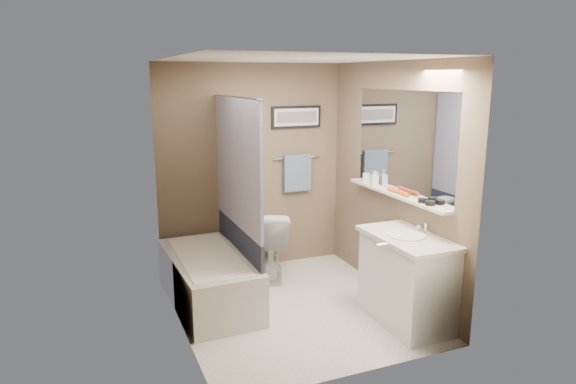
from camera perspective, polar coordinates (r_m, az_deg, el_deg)
name	(u,v)px	position (r m, az deg, el deg)	size (l,w,h in m)	color
ground	(294,308)	(5.22, 0.64, -12.74)	(2.50, 2.50, 0.00)	silver
ceiling	(294,61)	(4.72, 0.71, 14.35)	(2.20, 2.50, 0.04)	white
wall_back	(253,169)	(5.96, -3.95, 2.59)	(2.20, 0.04, 2.40)	brown
wall_front	(360,224)	(3.76, 8.03, -3.54)	(2.20, 0.04, 2.40)	brown
wall_left	(179,200)	(4.53, -12.00, -0.91)	(0.04, 2.50, 2.40)	brown
wall_right	(391,181)	(5.34, 11.41, 1.17)	(0.04, 2.50, 2.40)	brown
tile_surround	(169,209)	(5.05, -13.08, -1.89)	(0.02, 1.55, 2.00)	tan
curtain_rod	(236,97)	(5.05, -5.81, 10.44)	(0.02, 0.02, 1.55)	silver
curtain_upper	(237,164)	(5.12, -5.65, 3.15)	(0.03, 1.45, 1.28)	silver
curtain_lower	(239,242)	(5.32, -5.45, -5.59)	(0.03, 1.45, 0.36)	#252E46
mirror	(403,142)	(5.15, 12.63, 5.44)	(0.02, 1.60, 1.00)	silver
shelf	(396,194)	(5.21, 11.86, -0.25)	(0.12, 1.60, 0.03)	silver
towel_bar	(297,158)	(6.12, 0.97, 3.83)	(0.02, 0.02, 0.60)	silver
towel	(297,173)	(6.14, 1.04, 2.15)	(0.34, 0.05, 0.44)	#8AA7C9
art_frame	(296,117)	(6.08, 0.93, 8.33)	(0.62, 0.03, 0.26)	black
art_mat	(297,117)	(6.07, 0.98, 8.32)	(0.56, 0.00, 0.20)	white
art_image	(297,117)	(6.07, 0.99, 8.32)	(0.50, 0.00, 0.13)	#595959
door	(422,242)	(4.11, 14.69, -5.36)	(0.80, 0.02, 2.00)	silver
door_handle	(382,245)	(3.97, 10.41, -5.80)	(0.02, 0.02, 0.10)	silver
bathtub	(208,280)	(5.29, -8.83, -9.63)	(0.70, 1.50, 0.50)	silver
tub_rim	(208,256)	(5.20, -8.92, -7.07)	(0.56, 1.36, 0.02)	white
toilet	(270,243)	(5.87, -2.06, -5.70)	(0.44, 0.77, 0.79)	silver
vanity	(406,281)	(4.92, 13.03, -9.65)	(0.50, 0.90, 0.80)	silver
countertop	(408,238)	(4.77, 13.18, -5.01)	(0.54, 0.96, 0.04)	beige
sink_basin	(407,235)	(4.76, 13.10, -4.70)	(0.34, 0.34, 0.01)	white
faucet_spout	(426,228)	(4.86, 15.06, -3.92)	(0.02, 0.02, 0.10)	silver
faucet_knob	(419,228)	(4.95, 14.34, -3.84)	(0.05, 0.05, 0.05)	silver
candle_bowl_near	(430,203)	(4.78, 15.50, -1.19)	(0.09, 0.09, 0.04)	black
candle_bowl_far	(423,201)	(4.86, 14.75, -0.92)	(0.09, 0.09, 0.04)	black
hair_brush_front	(402,193)	(5.12, 12.55, -0.10)	(0.04, 0.04, 0.22)	#CD4A1D
hair_brush_back	(396,191)	(5.21, 11.87, 0.14)	(0.04, 0.04, 0.22)	#D44C1E
pink_comb	(385,189)	(5.36, 10.75, 0.36)	(0.03, 0.16, 0.01)	pink
glass_jar	(366,178)	(5.67, 8.69, 1.58)	(0.08, 0.08, 0.10)	white
soap_bottle	(374,178)	(5.52, 9.58, 1.55)	(0.07, 0.07, 0.15)	#999999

